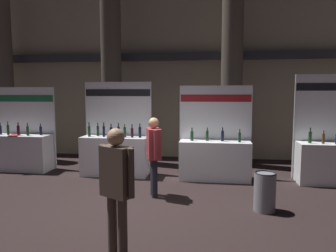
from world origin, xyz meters
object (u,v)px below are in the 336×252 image
Objects in this scene: exhibitor_booth_0 at (21,149)px; visitor_0 at (117,182)px; exhibitor_booth_2 at (215,156)px; exhibitor_booth_1 at (115,152)px; trash_bin at (265,192)px; visitor_5 at (154,149)px; exhibitor_booth_3 at (333,158)px.

visitor_0 is at bearing -45.78° from exhibitor_booth_0.
exhibitor_booth_1 is at bearing 178.63° from exhibitor_booth_2.
visitor_0 is at bearing -138.10° from trash_bin.
visitor_5 is (-1.25, -1.47, 0.40)m from exhibitor_booth_2.
exhibitor_booth_1 reaches higher than visitor_5.
visitor_5 is at bearing -22.35° from exhibitor_booth_0.
exhibitor_booth_1 is 1.04× the size of exhibitor_booth_2.
exhibitor_booth_3 is at bearing -0.56° from exhibitor_booth_1.
exhibitor_booth_3 is at bearing 47.23° from trash_bin.
exhibitor_booth_3 is 4.28m from visitor_5.
visitor_0 reaches higher than visitor_5.
exhibitor_booth_3 is 5.64m from visitor_0.
exhibitor_booth_3 is at bearing -1.22° from exhibitor_booth_0.
exhibitor_booth_0 is 0.95× the size of exhibitor_booth_1.
exhibitor_booth_3 reaches higher than trash_bin.
exhibitor_booth_2 reaches higher than trash_bin.
exhibitor_booth_3 is 1.51× the size of visitor_0.
trash_bin is at bearing -66.01° from exhibitor_booth_2.
exhibitor_booth_1 is at bearing -158.56° from visitor_5.
trash_bin is at bearing 57.37° from visitor_5.
visitor_0 is (4.00, -4.11, 0.42)m from exhibitor_booth_0.
visitor_0 reaches higher than trash_bin.
exhibitor_booth_1 is 3.37× the size of trash_bin.
visitor_5 is at bearing -49.72° from exhibitor_booth_1.
exhibitor_booth_1 is (2.72, -0.12, 0.02)m from exhibitor_booth_0.
exhibitor_booth_2 is 3.23× the size of trash_bin.
visitor_0 is at bearing -72.22° from exhibitor_booth_1.
trash_bin is (3.44, -2.06, -0.25)m from exhibitor_booth_1.
exhibitor_booth_3 is (5.29, -0.05, 0.00)m from exhibitor_booth_1.
visitor_5 is at bearing -159.62° from exhibitor_booth_3.
exhibitor_booth_0 is at bearing 160.53° from trash_bin.
exhibitor_booth_1 is at bearing 149.07° from trash_bin.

